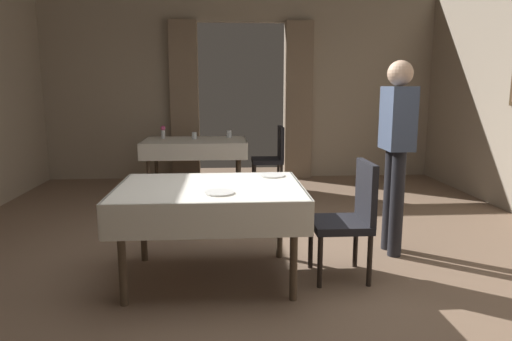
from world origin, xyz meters
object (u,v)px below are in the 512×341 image
(dining_table_mid, at_px, (210,196))
(plate_mid_a, at_px, (219,193))
(dining_table_far, at_px, (195,146))
(chair_far_right, at_px, (273,155))
(plate_mid_b, at_px, (272,175))
(flower_vase_far, at_px, (163,132))
(glass_far_b, at_px, (194,136))
(chair_mid_right, at_px, (350,214))
(person_waiter_by_doorway, at_px, (397,141))
(glass_far_c, at_px, (229,134))

(dining_table_mid, xyz_separation_m, plate_mid_a, (0.08, -0.26, 0.09))
(dining_table_mid, height_order, dining_table_far, same)
(chair_far_right, xyz_separation_m, plate_mid_a, (-0.74, -3.38, 0.24))
(plate_mid_b, bearing_deg, flower_vase_far, 113.77)
(dining_table_far, height_order, glass_far_b, glass_far_b)
(chair_far_right, bearing_deg, plate_mid_a, -102.27)
(dining_table_far, height_order, chair_mid_right, chair_mid_right)
(chair_far_right, relative_size, flower_vase_far, 4.96)
(plate_mid_a, distance_m, glass_far_b, 3.47)
(dining_table_mid, bearing_deg, person_waiter_by_doorway, 16.29)
(dining_table_mid, distance_m, plate_mid_a, 0.29)
(dining_table_far, bearing_deg, glass_far_c, 27.79)
(chair_mid_right, xyz_separation_m, flower_vase_far, (-1.87, 3.32, 0.34))
(plate_mid_b, distance_m, glass_far_b, 2.95)
(plate_mid_a, relative_size, flower_vase_far, 1.15)
(glass_far_c, xyz_separation_m, person_waiter_by_doorway, (1.45, -2.88, 0.22))
(dining_table_far, xyz_separation_m, glass_far_c, (0.49, 0.26, 0.14))
(chair_far_right, xyz_separation_m, glass_far_c, (-0.63, 0.24, 0.29))
(plate_mid_b, distance_m, person_waiter_by_doorway, 1.15)
(person_waiter_by_doorway, bearing_deg, flower_vase_far, 130.62)
(dining_table_mid, height_order, glass_far_b, glass_far_b)
(plate_mid_a, bearing_deg, dining_table_mid, 106.14)
(chair_far_right, bearing_deg, dining_table_far, -179.06)
(chair_far_right, bearing_deg, glass_far_c, 159.19)
(plate_mid_a, xyz_separation_m, plate_mid_b, (0.44, 0.62, 0.00))
(chair_mid_right, distance_m, glass_far_b, 3.53)
(glass_far_b, distance_m, person_waiter_by_doorway, 3.35)
(person_waiter_by_doorway, bearing_deg, plate_mid_b, -173.84)
(dining_table_mid, height_order, glass_far_c, glass_far_c)
(plate_mid_b, xyz_separation_m, person_waiter_by_doorway, (1.12, 0.12, 0.27))
(glass_far_c, bearing_deg, plate_mid_a, -91.72)
(plate_mid_a, bearing_deg, chair_far_right, 77.73)
(dining_table_mid, relative_size, chair_mid_right, 1.53)
(flower_vase_far, xyz_separation_m, person_waiter_by_doorway, (2.40, -2.80, 0.17))
(plate_mid_b, relative_size, flower_vase_far, 1.19)
(glass_far_b, bearing_deg, chair_mid_right, -66.34)
(person_waiter_by_doorway, bearing_deg, dining_table_mid, -163.71)
(chair_mid_right, distance_m, plate_mid_b, 0.74)
(plate_mid_b, relative_size, glass_far_c, 2.13)
(dining_table_far, distance_m, glass_far_c, 0.57)
(dining_table_mid, height_order, flower_vase_far, flower_vase_far)
(plate_mid_b, relative_size, person_waiter_by_doorway, 0.13)
(plate_mid_a, bearing_deg, dining_table_far, 96.41)
(glass_far_c, bearing_deg, dining_table_mid, -93.13)
(dining_table_mid, distance_m, flower_vase_far, 3.37)
(chair_mid_right, height_order, plate_mid_b, chair_mid_right)
(dining_table_mid, distance_m, chair_far_right, 3.23)
(plate_mid_a, bearing_deg, glass_far_b, 96.52)
(dining_table_mid, relative_size, flower_vase_far, 7.57)
(glass_far_b, xyz_separation_m, person_waiter_by_doorway, (1.95, -2.71, 0.22))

